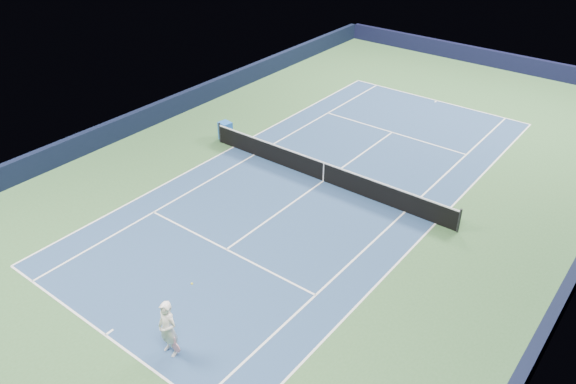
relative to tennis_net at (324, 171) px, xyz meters
The scene contains 18 objects.
ground 0.50m from the tennis_net, ahead, with size 40.00×40.00×0.00m, color #325930.
wall_far 19.83m from the tennis_net, 90.00° to the left, with size 22.00×0.35×1.10m, color black.
wall_left 10.83m from the tennis_net, behind, with size 0.35×40.00×1.10m, color black.
court_surface 0.50m from the tennis_net, ahead, with size 10.97×23.77×0.01m, color navy.
baseline_far 11.90m from the tennis_net, 90.00° to the left, with size 10.97×0.08×0.00m, color white.
baseline_near 11.90m from the tennis_net, 90.00° to the right, with size 10.97×0.08×0.00m, color white.
sideline_doubles_right 5.51m from the tennis_net, ahead, with size 0.08×23.77×0.00m, color white.
sideline_doubles_left 5.51m from the tennis_net, behind, with size 0.08×23.77×0.00m, color white.
sideline_singles_right 4.14m from the tennis_net, ahead, with size 0.08×23.77×0.00m, color white.
sideline_singles_left 4.14m from the tennis_net, behind, with size 0.08×23.77×0.00m, color white.
service_line_far 6.42m from the tennis_net, 90.00° to the left, with size 8.23×0.08×0.00m, color white.
service_line_near 6.42m from the tennis_net, 90.00° to the right, with size 8.23×0.08×0.00m, color white.
center_service_line 0.50m from the tennis_net, ahead, with size 0.08×12.80×0.00m, color white.
center_mark_far 11.75m from the tennis_net, 90.00° to the left, with size 0.08×0.30×0.00m, color white.
center_mark_near 11.75m from the tennis_net, 90.00° to the right, with size 0.08×0.30×0.00m, color white.
tennis_net is the anchor object (origin of this frame).
sponsor_cube 6.41m from the tennis_net, behind, with size 0.66×0.61×0.96m.
tennis_player 11.30m from the tennis_net, 79.06° to the right, with size 0.84×1.27×2.08m.
Camera 1 is at (12.11, -18.25, 12.95)m, focal length 35.00 mm.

